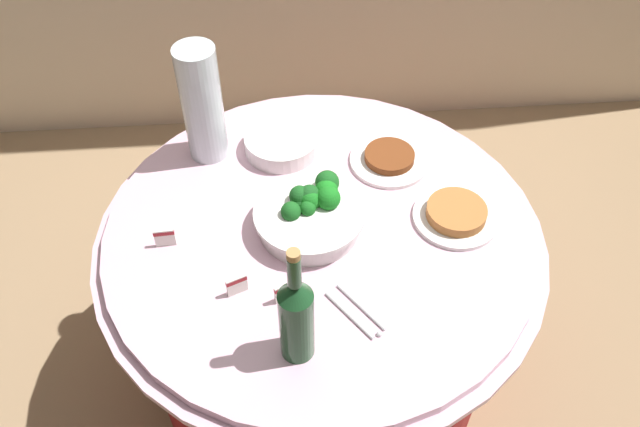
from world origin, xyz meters
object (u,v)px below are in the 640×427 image
object	(u,v)px
decorative_fruit_vase	(203,107)
food_plate_peanuts	(456,214)
broccoli_bowl	(311,213)
food_plate_stir_fry	(389,159)
plate_stack	(282,143)
wine_bottle	(296,316)
serving_tongs	(357,313)
label_placard_front	(237,284)
label_placard_mid	(285,291)
label_placard_rear	(165,237)

from	to	relation	value
decorative_fruit_vase	food_plate_peanuts	xyz separation A→B (m)	(0.64, -0.31, -0.14)
broccoli_bowl	food_plate_stir_fry	bearing A→B (deg)	42.65
plate_stack	wine_bottle	distance (m)	0.66
wine_bottle	food_plate_stir_fry	size ratio (longest dim) A/B	1.53
plate_stack	broccoli_bowl	bearing A→B (deg)	-77.96
food_plate_stir_fry	serving_tongs	bearing A→B (deg)	-106.58
food_plate_stir_fry	label_placard_front	size ratio (longest dim) A/B	4.00
broccoli_bowl	label_placard_mid	xyz separation A→B (m)	(-0.08, -0.23, -0.01)
food_plate_peanuts	wine_bottle	bearing A→B (deg)	-140.13
decorative_fruit_vase	serving_tongs	distance (m)	0.70
decorative_fruit_vase	label_placard_mid	distance (m)	0.57
label_placard_mid	label_placard_front	bearing A→B (deg)	165.95
broccoli_bowl	label_placard_rear	distance (m)	0.36
broccoli_bowl	plate_stack	xyz separation A→B (m)	(-0.06, 0.29, -0.02)
broccoli_bowl	wine_bottle	distance (m)	0.38
serving_tongs	label_placard_front	bearing A→B (deg)	163.11
label_placard_front	label_placard_mid	distance (m)	0.11
serving_tongs	label_placard_mid	bearing A→B (deg)	161.24
wine_bottle	label_placard_rear	xyz separation A→B (m)	(-0.31, 0.32, -0.10)
plate_stack	label_placard_front	size ratio (longest dim) A/B	3.82
food_plate_stir_fry	label_placard_rear	bearing A→B (deg)	-156.85
wine_bottle	decorative_fruit_vase	size ratio (longest dim) A/B	0.99
wine_bottle	label_placard_rear	distance (m)	0.46
broccoli_bowl	label_placard_rear	size ratio (longest dim) A/B	5.09
decorative_fruit_vase	label_placard_rear	xyz separation A→B (m)	(-0.10, -0.34, -0.13)
plate_stack	decorative_fruit_vase	distance (m)	0.25
food_plate_peanuts	food_plate_stir_fry	bearing A→B (deg)	121.91
broccoli_bowl	food_plate_stir_fry	distance (m)	0.32
serving_tongs	label_placard_front	world-z (taller)	label_placard_front
food_plate_stir_fry	label_placard_front	xyz separation A→B (m)	(-0.42, -0.41, 0.02)
wine_bottle	decorative_fruit_vase	bearing A→B (deg)	107.95
broccoli_bowl	plate_stack	size ratio (longest dim) A/B	1.33
food_plate_stir_fry	label_placard_rear	size ratio (longest dim) A/B	4.00
decorative_fruit_vase	label_placard_mid	xyz separation A→B (m)	(0.19, -0.52, -0.13)
serving_tongs	label_placard_mid	xyz separation A→B (m)	(-0.16, 0.05, 0.03)
plate_stack	food_plate_stir_fry	xyz separation A→B (m)	(0.30, -0.08, -0.01)
serving_tongs	food_plate_stir_fry	size ratio (longest dim) A/B	0.71
serving_tongs	food_plate_peanuts	distance (m)	0.40
label_placard_rear	serving_tongs	bearing A→B (deg)	-28.25
label_placard_mid	label_placard_rear	bearing A→B (deg)	147.05
wine_bottle	serving_tongs	xyz separation A→B (m)	(0.14, 0.08, -0.12)
plate_stack	wine_bottle	bearing A→B (deg)	-89.18
food_plate_stir_fry	label_placard_front	distance (m)	0.59
decorative_fruit_vase	serving_tongs	bearing A→B (deg)	-58.62
label_placard_front	food_plate_peanuts	bearing A→B (deg)	19.02
wine_bottle	food_plate_peanuts	world-z (taller)	wine_bottle
serving_tongs	food_plate_stir_fry	world-z (taller)	food_plate_stir_fry
food_plate_peanuts	label_placard_front	world-z (taller)	label_placard_front
plate_stack	food_plate_stir_fry	world-z (taller)	plate_stack
decorative_fruit_vase	label_placard_front	xyz separation A→B (m)	(0.08, -0.50, -0.13)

